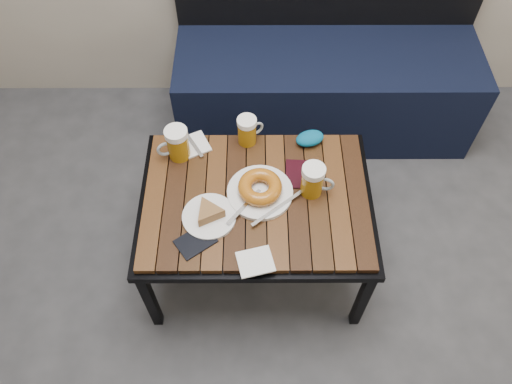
{
  "coord_description": "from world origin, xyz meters",
  "views": [
    {
      "loc": [
        -0.13,
        -0.06,
        1.94
      ],
      "look_at": [
        -0.12,
        0.94,
        0.5
      ],
      "focal_mm": 35.0,
      "sensor_mm": 36.0,
      "label": 1
    }
  ],
  "objects_px": {
    "cafe_table": "(256,203)",
    "passport_burgundy": "(298,174)",
    "beer_mug_right": "(313,180)",
    "passport_navy": "(196,241)",
    "knit_pouch": "(310,138)",
    "beer_mug_left": "(177,143)",
    "plate_pie": "(209,214)",
    "bench": "(325,80)",
    "beer_mug_centre": "(248,130)",
    "plate_bagel": "(260,189)"
  },
  "relations": [
    {
      "from": "cafe_table",
      "to": "passport_burgundy",
      "type": "height_order",
      "value": "passport_burgundy"
    },
    {
      "from": "beer_mug_right",
      "to": "passport_burgundy",
      "type": "relative_size",
      "value": 1.01
    },
    {
      "from": "passport_navy",
      "to": "knit_pouch",
      "type": "height_order",
      "value": "knit_pouch"
    },
    {
      "from": "cafe_table",
      "to": "beer_mug_right",
      "type": "height_order",
      "value": "beer_mug_right"
    },
    {
      "from": "beer_mug_left",
      "to": "plate_pie",
      "type": "relative_size",
      "value": 0.73
    },
    {
      "from": "bench",
      "to": "passport_burgundy",
      "type": "relative_size",
      "value": 10.78
    },
    {
      "from": "passport_navy",
      "to": "beer_mug_right",
      "type": "bearing_deg",
      "value": 81.06
    },
    {
      "from": "beer_mug_left",
      "to": "beer_mug_centre",
      "type": "relative_size",
      "value": 1.15
    },
    {
      "from": "plate_pie",
      "to": "passport_burgundy",
      "type": "height_order",
      "value": "plate_pie"
    },
    {
      "from": "plate_pie",
      "to": "passport_navy",
      "type": "xyz_separation_m",
      "value": [
        -0.04,
        -0.1,
        -0.02
      ]
    },
    {
      "from": "bench",
      "to": "passport_burgundy",
      "type": "bearing_deg",
      "value": -103.95
    },
    {
      "from": "beer_mug_left",
      "to": "plate_bagel",
      "type": "bearing_deg",
      "value": 129.19
    },
    {
      "from": "cafe_table",
      "to": "beer_mug_centre",
      "type": "bearing_deg",
      "value": 96.77
    },
    {
      "from": "beer_mug_centre",
      "to": "beer_mug_left",
      "type": "bearing_deg",
      "value": 165.17
    },
    {
      "from": "beer_mug_right",
      "to": "passport_navy",
      "type": "height_order",
      "value": "beer_mug_right"
    },
    {
      "from": "cafe_table",
      "to": "plate_pie",
      "type": "bearing_deg",
      "value": -151.69
    },
    {
      "from": "beer_mug_left",
      "to": "passport_navy",
      "type": "xyz_separation_m",
      "value": [
        0.09,
        -0.37,
        -0.07
      ]
    },
    {
      "from": "passport_navy",
      "to": "passport_burgundy",
      "type": "distance_m",
      "value": 0.46
    },
    {
      "from": "cafe_table",
      "to": "passport_burgundy",
      "type": "bearing_deg",
      "value": 31.91
    },
    {
      "from": "beer_mug_left",
      "to": "beer_mug_right",
      "type": "distance_m",
      "value": 0.52
    },
    {
      "from": "bench",
      "to": "beer_mug_centre",
      "type": "bearing_deg",
      "value": -123.32
    },
    {
      "from": "beer_mug_centre",
      "to": "knit_pouch",
      "type": "distance_m",
      "value": 0.24
    },
    {
      "from": "knit_pouch",
      "to": "passport_burgundy",
      "type": "bearing_deg",
      "value": -107.93
    },
    {
      "from": "passport_burgundy",
      "to": "plate_pie",
      "type": "bearing_deg",
      "value": -146.37
    },
    {
      "from": "plate_pie",
      "to": "beer_mug_right",
      "type": "bearing_deg",
      "value": 16.97
    },
    {
      "from": "beer_mug_centre",
      "to": "passport_navy",
      "type": "distance_m",
      "value": 0.48
    },
    {
      "from": "beer_mug_left",
      "to": "plate_bagel",
      "type": "xyz_separation_m",
      "value": [
        0.3,
        -0.18,
        -0.04
      ]
    },
    {
      "from": "plate_pie",
      "to": "passport_navy",
      "type": "bearing_deg",
      "value": -113.16
    },
    {
      "from": "bench",
      "to": "beer_mug_left",
      "type": "distance_m",
      "value": 0.93
    },
    {
      "from": "cafe_table",
      "to": "beer_mug_centre",
      "type": "distance_m",
      "value": 0.28
    },
    {
      "from": "plate_pie",
      "to": "knit_pouch",
      "type": "xyz_separation_m",
      "value": [
        0.37,
        0.34,
        0.0
      ]
    },
    {
      "from": "beer_mug_centre",
      "to": "plate_pie",
      "type": "distance_m",
      "value": 0.37
    },
    {
      "from": "plate_bagel",
      "to": "passport_navy",
      "type": "distance_m",
      "value": 0.29
    },
    {
      "from": "cafe_table",
      "to": "plate_pie",
      "type": "relative_size",
      "value": 4.48
    },
    {
      "from": "passport_navy",
      "to": "passport_burgundy",
      "type": "xyz_separation_m",
      "value": [
        0.36,
        0.28,
        0.0
      ]
    },
    {
      "from": "plate_pie",
      "to": "beer_mug_left",
      "type": "bearing_deg",
      "value": 114.66
    },
    {
      "from": "passport_navy",
      "to": "cafe_table",
      "type": "bearing_deg",
      "value": 96.0
    },
    {
      "from": "beer_mug_left",
      "to": "passport_navy",
      "type": "relative_size",
      "value": 1.08
    },
    {
      "from": "plate_bagel",
      "to": "beer_mug_right",
      "type": "bearing_deg",
      "value": 3.36
    },
    {
      "from": "bench",
      "to": "beer_mug_left",
      "type": "bearing_deg",
      "value": -134.8
    },
    {
      "from": "knit_pouch",
      "to": "cafe_table",
      "type": "bearing_deg",
      "value": -129.29
    },
    {
      "from": "bench",
      "to": "beer_mug_centre",
      "type": "height_order",
      "value": "bench"
    },
    {
      "from": "passport_burgundy",
      "to": "plate_bagel",
      "type": "bearing_deg",
      "value": -145.5
    },
    {
      "from": "beer_mug_left",
      "to": "beer_mug_right",
      "type": "relative_size",
      "value": 1.03
    },
    {
      "from": "beer_mug_centre",
      "to": "beer_mug_right",
      "type": "bearing_deg",
      "value": -76.28
    },
    {
      "from": "plate_bagel",
      "to": "knit_pouch",
      "type": "xyz_separation_m",
      "value": [
        0.19,
        0.24,
        -0.0
      ]
    },
    {
      "from": "passport_navy",
      "to": "knit_pouch",
      "type": "relative_size",
      "value": 1.14
    },
    {
      "from": "beer_mug_centre",
      "to": "passport_burgundy",
      "type": "relative_size",
      "value": 0.91
    },
    {
      "from": "knit_pouch",
      "to": "plate_bagel",
      "type": "bearing_deg",
      "value": -128.65
    },
    {
      "from": "bench",
      "to": "beer_mug_left",
      "type": "relative_size",
      "value": 10.29
    }
  ]
}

